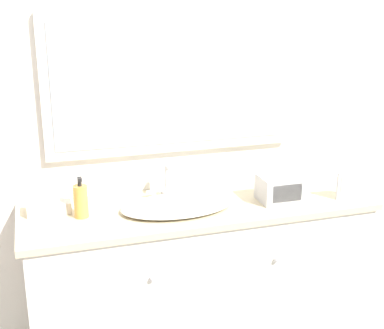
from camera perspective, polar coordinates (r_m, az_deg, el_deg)
The scene contains 7 objects.
wall_back at distance 2.67m, azimuth -1.13°, elevation 6.50°, with size 8.00×0.18×2.55m.
vanity_counter at distance 2.72m, azimuth 0.74°, elevation -12.58°, with size 1.66×0.53×0.85m.
sink_basin at distance 2.47m, azimuth -1.71°, elevation -4.31°, with size 0.52×0.36×0.16m.
soap_bottle at distance 2.41m, azimuth -11.78°, elevation -3.81°, with size 0.06×0.06×0.19m.
appliance_box at distance 2.59m, azimuth 9.42°, elevation -2.51°, with size 0.21×0.15×0.12m.
picture_frame at distance 2.68m, azimuth 16.29°, elevation -2.17°, with size 0.12×0.01×0.13m.
hand_towel_near_sink at distance 2.51m, azimuth -15.02°, elevation -4.42°, with size 0.19×0.10×0.05m.
Camera 1 is at (-0.72, -1.94, 1.80)m, focal length 50.00 mm.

